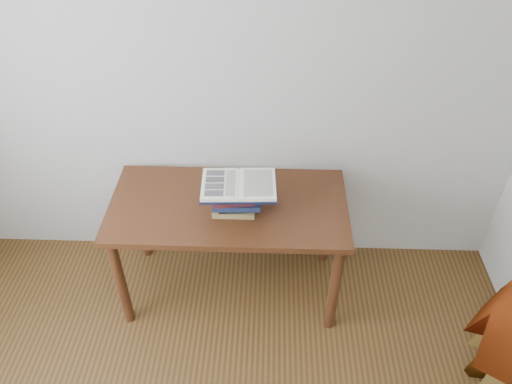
{
  "coord_description": "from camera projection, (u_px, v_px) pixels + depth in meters",
  "views": [
    {
      "loc": [
        0.29,
        -0.69,
        2.54
      ],
      "look_at": [
        0.22,
        1.25,
        0.91
      ],
      "focal_mm": 35.0,
      "sensor_mm": 36.0,
      "label": 1
    }
  ],
  "objects": [
    {
      "name": "room_shell",
      "position": [
        105.0,
        298.0,
        1.13
      ],
      "size": [
        3.54,
        3.54,
        2.62
      ],
      "color": "beige",
      "rests_on": "ground"
    },
    {
      "name": "open_book",
      "position": [
        239.0,
        185.0,
        2.58
      ],
      "size": [
        0.4,
        0.29,
        0.03
      ],
      "rotation": [
        0.0,
        0.0,
        0.05
      ],
      "color": "black",
      "rests_on": "book_stack"
    },
    {
      "name": "desk",
      "position": [
        229.0,
        217.0,
        2.83
      ],
      "size": [
        1.32,
        0.66,
        0.71
      ],
      "color": "#4D2613",
      "rests_on": "ground"
    },
    {
      "name": "book_stack",
      "position": [
        235.0,
        197.0,
        2.66
      ],
      "size": [
        0.27,
        0.2,
        0.18
      ],
      "color": "olive",
      "rests_on": "desk"
    }
  ]
}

